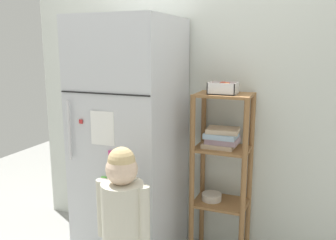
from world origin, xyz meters
name	(u,v)px	position (x,y,z in m)	size (l,w,h in m)	color
kitchen_wall_back	(182,101)	(0.00, 0.39, 1.10)	(2.54, 0.03, 2.20)	silver
refrigerator	(131,142)	(-0.25, 0.02, 0.85)	(0.62, 0.71, 1.70)	silver
child_standing	(123,216)	(-0.01, -0.55, 0.60)	(0.32, 0.24, 0.99)	#576A57
pantry_shelf_unit	(221,159)	(0.35, 0.21, 0.74)	(0.39, 0.30, 1.20)	olive
fruit_bin	(224,88)	(0.36, 0.19, 1.23)	(0.18, 0.15, 0.08)	white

